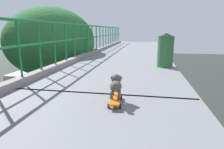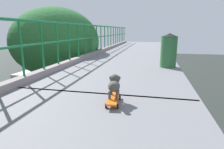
# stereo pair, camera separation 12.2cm
# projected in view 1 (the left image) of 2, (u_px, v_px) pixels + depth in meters

# --- Properties ---
(city_bus) EXTENTS (2.73, 10.21, 3.35)m
(city_bus) POSITION_uv_depth(u_px,v_px,m) (49.00, 78.00, 20.73)
(city_bus) COLOR beige
(city_bus) RESTS_ON ground
(roadside_tree_mid) EXTENTS (4.02, 4.02, 8.07)m
(roadside_tree_mid) POSITION_uv_depth(u_px,v_px,m) (51.00, 44.00, 8.76)
(roadside_tree_mid) COLOR #48442B
(roadside_tree_mid) RESTS_ON ground
(toy_skateboard) EXTENTS (0.22, 0.53, 0.09)m
(toy_skateboard) POSITION_uv_depth(u_px,v_px,m) (115.00, 99.00, 2.71)
(toy_skateboard) COLOR orange
(toy_skateboard) RESTS_ON overpass_deck
(small_dog) EXTENTS (0.19, 0.38, 0.31)m
(small_dog) POSITION_uv_depth(u_px,v_px,m) (116.00, 84.00, 2.73)
(small_dog) COLOR #4D4945
(small_dog) RESTS_ON toy_skateboard
(litter_bin) EXTENTS (0.45, 0.45, 0.95)m
(litter_bin) POSITION_uv_depth(u_px,v_px,m) (165.00, 50.00, 5.36)
(litter_bin) COLOR #316B3B
(litter_bin) RESTS_ON overpass_deck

